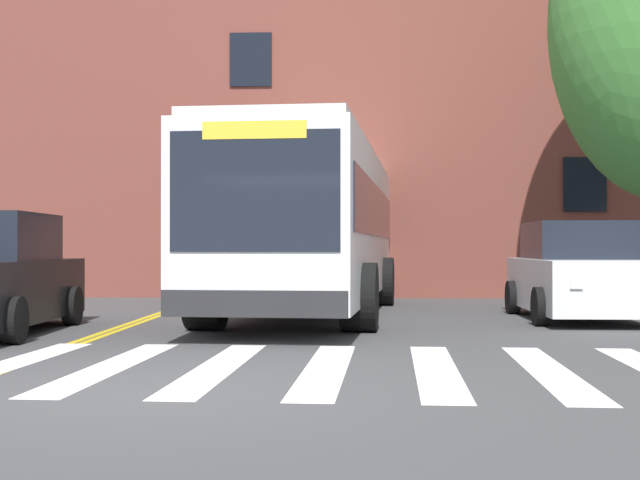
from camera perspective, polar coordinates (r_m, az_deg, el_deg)
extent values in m
plane|color=#424244|center=(8.33, -10.79, -9.68)|extent=(120.00, 120.00, 0.00)
cube|color=white|center=(10.75, -19.34, -7.54)|extent=(0.65, 4.38, 0.01)
cube|color=white|center=(10.32, -13.17, -7.85)|extent=(0.65, 4.38, 0.01)
cube|color=white|center=(10.02, -6.55, -8.08)|extent=(0.65, 4.38, 0.01)
cube|color=white|center=(9.87, 0.38, -8.21)|extent=(0.65, 4.38, 0.01)
cube|color=white|center=(9.85, 7.44, -8.22)|extent=(0.65, 4.38, 0.01)
cube|color=white|center=(9.98, 14.42, -8.10)|extent=(0.65, 4.38, 0.01)
cube|color=gold|center=(24.18, -7.15, -3.58)|extent=(0.12, 36.00, 0.01)
cube|color=gold|center=(24.15, -6.78, -3.58)|extent=(0.12, 36.00, 0.01)
cube|color=white|center=(17.76, -0.51, 0.93)|extent=(3.57, 11.93, 2.73)
cube|color=black|center=(17.64, 3.68, 1.83)|extent=(0.94, 10.78, 0.98)
cube|color=black|center=(17.98, -4.63, 1.79)|extent=(0.94, 10.78, 0.98)
cube|color=black|center=(11.96, -4.23, 3.15)|extent=(2.32, 0.22, 1.64)
cube|color=yellow|center=(12.04, -4.23, 7.04)|extent=(1.42, 0.15, 0.24)
cube|color=#232326|center=(11.94, -4.26, -4.10)|extent=(2.53, 0.31, 0.36)
cube|color=silver|center=(17.85, -0.51, 5.57)|extent=(3.38, 11.45, 0.16)
cylinder|color=black|center=(14.02, 2.53, -3.67)|extent=(0.65, 1.13, 1.09)
cylinder|color=black|center=(14.42, -7.31, -3.58)|extent=(0.65, 1.13, 1.09)
cylinder|color=black|center=(20.29, 3.93, -2.66)|extent=(0.65, 1.13, 1.09)
cylinder|color=black|center=(20.57, -2.96, -2.63)|extent=(0.65, 1.13, 1.09)
cylinder|color=black|center=(12.93, -19.01, -4.88)|extent=(0.25, 0.67, 0.66)
cylinder|color=black|center=(15.77, -15.57, -4.08)|extent=(0.25, 0.67, 0.66)
cube|color=white|center=(16.97, 16.19, -2.75)|extent=(1.89, 4.38, 0.93)
cube|color=black|center=(17.08, 16.08, -0.03)|extent=(1.69, 2.11, 0.68)
cube|color=white|center=(14.69, 16.10, -2.75)|extent=(0.20, 0.04, 0.14)
cylinder|color=black|center=(15.46, 13.94, -4.15)|extent=(0.22, 0.66, 0.66)
cylinder|color=black|center=(18.53, 18.07, -3.52)|extent=(0.22, 0.66, 0.66)
cylinder|color=black|center=(18.12, 12.24, -3.60)|extent=(0.22, 0.66, 0.66)
cube|color=#AD1E1E|center=(27.86, -2.58, -1.61)|extent=(2.01, 4.67, 1.10)
cube|color=black|center=(27.91, -2.57, 0.48)|extent=(1.81, 2.90, 0.93)
cube|color=white|center=(25.47, -1.67, -1.47)|extent=(0.20, 0.04, 0.14)
cube|color=white|center=(25.58, -4.36, -1.47)|extent=(0.20, 0.04, 0.14)
cylinder|color=black|center=(26.36, -0.62, -2.50)|extent=(0.22, 0.76, 0.76)
cylinder|color=black|center=(26.54, -5.05, -2.48)|extent=(0.22, 0.76, 0.76)
cylinder|color=black|center=(29.25, -0.34, -2.29)|extent=(0.22, 0.76, 0.76)
cylinder|color=black|center=(29.41, -4.33, -2.28)|extent=(0.22, 0.76, 0.76)
cube|color=brown|center=(27.55, -3.50, 9.05)|extent=(43.13, 7.85, 11.73)
cube|color=black|center=(23.30, -4.46, 3.51)|extent=(1.10, 0.06, 1.40)
cube|color=black|center=(23.89, 16.60, 3.43)|extent=(1.10, 0.06, 1.40)
cube|color=black|center=(23.75, -4.46, 11.45)|extent=(1.10, 0.06, 1.40)
cube|color=black|center=(24.33, 16.58, 11.17)|extent=(1.10, 0.06, 1.40)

